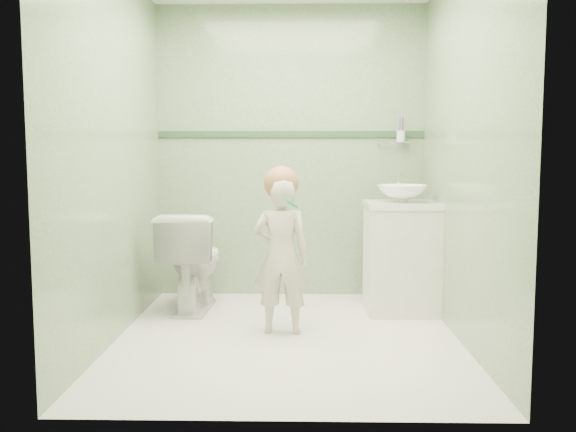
{
  "coord_description": "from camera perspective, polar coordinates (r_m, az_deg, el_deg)",
  "views": [
    {
      "loc": [
        0.08,
        -3.9,
        1.19
      ],
      "look_at": [
        0.0,
        0.15,
        0.78
      ],
      "focal_mm": 38.48,
      "sensor_mm": 36.0,
      "label": 1
    }
  ],
  "objects": [
    {
      "name": "toddler",
      "position": [
        4.08,
        -0.63,
        -3.74
      ],
      "size": [
        0.39,
        0.27,
        1.03
      ],
      "primitive_type": "imported",
      "rotation": [
        0.0,
        0.0,
        3.09
      ],
      "color": "beige",
      "rests_on": "ground"
    },
    {
      "name": "faucet",
      "position": [
        4.85,
        10.17,
        3.15
      ],
      "size": [
        0.03,
        0.13,
        0.18
      ],
      "color": "silver",
      "rests_on": "counter"
    },
    {
      "name": "ground",
      "position": [
        4.08,
        -0.04,
        -11.19
      ],
      "size": [
        2.5,
        2.5,
        0.0
      ],
      "primitive_type": "plane",
      "color": "silver",
      "rests_on": "ground"
    },
    {
      "name": "vanity",
      "position": [
        4.73,
        10.4,
        -3.93
      ],
      "size": [
        0.52,
        0.5,
        0.8
      ],
      "primitive_type": "cube",
      "color": "white",
      "rests_on": "ground"
    },
    {
      "name": "room_shell",
      "position": [
        3.9,
        -0.04,
        5.93
      ],
      "size": [
        2.5,
        2.54,
        2.4
      ],
      "color": "gray",
      "rests_on": "ground"
    },
    {
      "name": "toilet",
      "position": [
        4.77,
        -8.81,
        -4.09
      ],
      "size": [
        0.45,
        0.76,
        0.75
      ],
      "primitive_type": "imported",
      "rotation": [
        0.0,
        0.0,
        3.1
      ],
      "color": "white",
      "rests_on": "ground"
    },
    {
      "name": "cup_holder",
      "position": [
        5.14,
        10.31,
        7.27
      ],
      "size": [
        0.26,
        0.07,
        0.21
      ],
      "color": "silver",
      "rests_on": "room_shell"
    },
    {
      "name": "counter",
      "position": [
        4.67,
        10.49,
        1.03
      ],
      "size": [
        0.54,
        0.52,
        0.04
      ],
      "primitive_type": "cube",
      "color": "white",
      "rests_on": "vanity"
    },
    {
      "name": "basin",
      "position": [
        4.67,
        10.51,
        2.06
      ],
      "size": [
        0.37,
        0.37,
        0.13
      ],
      "primitive_type": "imported",
      "color": "white",
      "rests_on": "counter"
    },
    {
      "name": "teal_toothbrush",
      "position": [
        3.9,
        0.29,
        1.16
      ],
      "size": [
        0.11,
        0.13,
        0.08
      ],
      "color": "#158774",
      "rests_on": "toddler"
    },
    {
      "name": "trim_stripe",
      "position": [
        5.14,
        0.24,
        7.58
      ],
      "size": [
        2.2,
        0.02,
        0.05
      ],
      "primitive_type": "cube",
      "color": "#2A4A30",
      "rests_on": "room_shell"
    },
    {
      "name": "hair_cap",
      "position": [
        4.05,
        -0.63,
        3.04
      ],
      "size": [
        0.23,
        0.23,
        0.23
      ],
      "primitive_type": "sphere",
      "color": "#AD6943",
      "rests_on": "toddler"
    }
  ]
}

